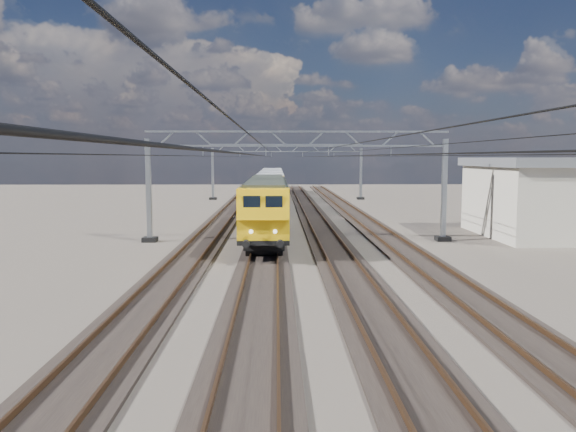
{
  "coord_description": "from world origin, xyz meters",
  "views": [
    {
      "loc": [
        -1.31,
        -31.95,
        5.43
      ],
      "look_at": [
        -0.73,
        -3.12,
        2.4
      ],
      "focal_mm": 35.0,
      "sensor_mm": 36.0,
      "label": 1
    }
  ],
  "objects_px": {
    "catenary_gantry_far": "(287,169)",
    "hopper_wagon_mid": "(271,183)",
    "catenary_gantry_mid": "(297,181)",
    "hopper_wagon_lead": "(270,190)",
    "hopper_wagon_third": "(272,179)",
    "locomotive": "(267,203)"
  },
  "relations": [
    {
      "from": "locomotive",
      "to": "hopper_wagon_mid",
      "type": "distance_m",
      "value": 31.9
    },
    {
      "from": "hopper_wagon_third",
      "to": "catenary_gantry_mid",
      "type": "bearing_deg",
      "value": -87.61
    },
    {
      "from": "locomotive",
      "to": "hopper_wagon_lead",
      "type": "distance_m",
      "value": 17.7
    },
    {
      "from": "catenary_gantry_mid",
      "to": "hopper_wagon_mid",
      "type": "relative_size",
      "value": 1.53
    },
    {
      "from": "hopper_wagon_lead",
      "to": "hopper_wagon_mid",
      "type": "xyz_separation_m",
      "value": [
        0.0,
        14.2,
        0.0
      ]
    },
    {
      "from": "catenary_gantry_mid",
      "to": "hopper_wagon_lead",
      "type": "relative_size",
      "value": 1.53
    },
    {
      "from": "hopper_wagon_lead",
      "to": "hopper_wagon_mid",
      "type": "relative_size",
      "value": 1.0
    },
    {
      "from": "locomotive",
      "to": "hopper_wagon_third",
      "type": "height_order",
      "value": "locomotive"
    },
    {
      "from": "catenary_gantry_far",
      "to": "hopper_wagon_third",
      "type": "bearing_deg",
      "value": 99.47
    },
    {
      "from": "locomotive",
      "to": "hopper_wagon_lead",
      "type": "bearing_deg",
      "value": 90.0
    },
    {
      "from": "locomotive",
      "to": "hopper_wagon_lead",
      "type": "xyz_separation_m",
      "value": [
        -0.0,
        17.7,
        -0.09
      ]
    },
    {
      "from": "locomotive",
      "to": "hopper_wagon_mid",
      "type": "height_order",
      "value": "locomotive"
    },
    {
      "from": "hopper_wagon_mid",
      "to": "catenary_gantry_far",
      "type": "bearing_deg",
      "value": 47.84
    },
    {
      "from": "catenary_gantry_far",
      "to": "hopper_wagon_lead",
      "type": "relative_size",
      "value": 1.53
    },
    {
      "from": "catenary_gantry_mid",
      "to": "hopper_wagon_mid",
      "type": "height_order",
      "value": "catenary_gantry_mid"
    },
    {
      "from": "hopper_wagon_third",
      "to": "catenary_gantry_far",
      "type": "bearing_deg",
      "value": -80.53
    },
    {
      "from": "catenary_gantry_far",
      "to": "hopper_wagon_mid",
      "type": "distance_m",
      "value": 3.42
    },
    {
      "from": "catenary_gantry_mid",
      "to": "hopper_wagon_third",
      "type": "xyz_separation_m",
      "value": [
        -2.0,
        47.99,
        -1.67
      ]
    },
    {
      "from": "catenary_gantry_far",
      "to": "hopper_wagon_lead",
      "type": "height_order",
      "value": "catenary_gantry_far"
    },
    {
      "from": "catenary_gantry_mid",
      "to": "hopper_wagon_third",
      "type": "height_order",
      "value": "catenary_gantry_mid"
    },
    {
      "from": "catenary_gantry_mid",
      "to": "hopper_wagon_mid",
      "type": "distance_m",
      "value": 33.89
    },
    {
      "from": "catenary_gantry_far",
      "to": "hopper_wagon_third",
      "type": "distance_m",
      "value": 12.27
    }
  ]
}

